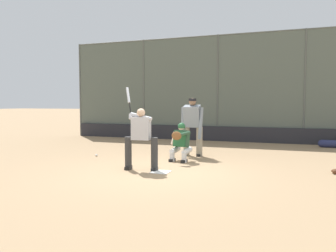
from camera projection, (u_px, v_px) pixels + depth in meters
name	position (u px, v px, depth m)	size (l,w,h in m)	color
ground_plane	(161.00, 172.00, 7.90)	(160.00, 160.00, 0.00)	#9E7F5B
home_plate_marker	(161.00, 172.00, 7.90)	(0.43, 0.43, 0.01)	white
backstop_fence	(218.00, 86.00, 14.46)	(14.34, 0.08, 4.67)	#515651
padding_wall	(217.00, 134.00, 14.51)	(13.97, 0.18, 0.64)	#28282D
bleachers_beyond	(209.00, 128.00, 16.90)	(9.98, 1.95, 1.16)	slate
batter_at_plate	(141.00, 137.00, 8.11)	(1.02, 0.58, 2.08)	#333333
catcher_behind_plate	(180.00, 141.00, 9.37)	(0.60, 0.74, 1.10)	silver
umpire_home	(192.00, 125.00, 10.26)	(0.74, 0.47, 1.83)	gray
spare_bat_near_backstop	(199.00, 149.00, 11.67)	(0.32, 0.79, 0.07)	black
baseball_loose	(96.00, 155.00, 10.26)	(0.07, 0.07, 0.07)	white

